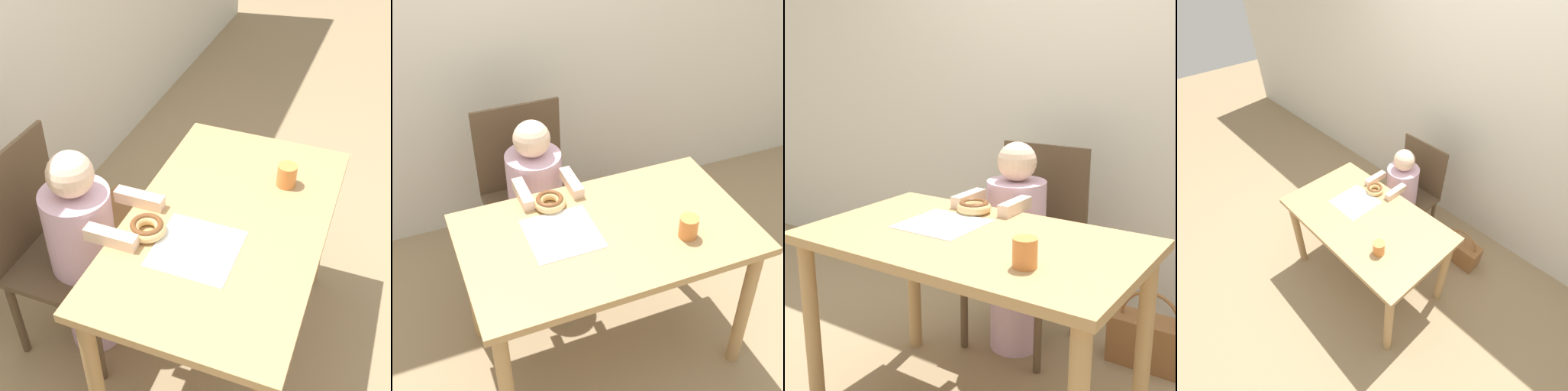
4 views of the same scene
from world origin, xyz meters
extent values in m
plane|color=#997F5B|center=(0.00, 0.00, 0.00)|extent=(12.00, 12.00, 0.00)
cube|color=silver|center=(0.00, 1.22, 1.25)|extent=(8.00, 0.05, 2.50)
cube|color=tan|center=(0.00, 0.00, 0.73)|extent=(1.21, 0.72, 0.03)
cylinder|color=tan|center=(-0.55, -0.30, 0.36)|extent=(0.06, 0.06, 0.71)
cylinder|color=tan|center=(0.55, -0.30, 0.36)|extent=(0.06, 0.06, 0.71)
cylinder|color=tan|center=(-0.55, 0.30, 0.36)|extent=(0.06, 0.06, 0.71)
cylinder|color=tan|center=(0.55, 0.30, 0.36)|extent=(0.06, 0.06, 0.71)
cube|color=brown|center=(-0.14, 0.61, 0.45)|extent=(0.46, 0.45, 0.03)
cube|color=brown|center=(-0.14, 0.83, 0.71)|extent=(0.46, 0.02, 0.49)
cylinder|color=brown|center=(-0.34, 0.42, 0.22)|extent=(0.04, 0.04, 0.44)
cylinder|color=brown|center=(0.05, 0.42, 0.22)|extent=(0.04, 0.04, 0.44)
cylinder|color=brown|center=(-0.34, 0.80, 0.22)|extent=(0.04, 0.04, 0.44)
cylinder|color=brown|center=(0.05, 0.80, 0.22)|extent=(0.04, 0.04, 0.44)
cylinder|color=silver|center=(-0.14, 0.55, 0.23)|extent=(0.23, 0.23, 0.46)
cylinder|color=silver|center=(-0.14, 0.55, 0.64)|extent=(0.27, 0.27, 0.36)
sphere|color=beige|center=(-0.14, 0.55, 0.91)|extent=(0.18, 0.18, 0.18)
cube|color=beige|center=(-0.26, 0.34, 0.77)|extent=(0.05, 0.19, 0.05)
cube|color=beige|center=(-0.03, 0.34, 0.77)|extent=(0.05, 0.19, 0.05)
torus|color=#DBB270|center=(-0.17, 0.25, 0.77)|extent=(0.14, 0.14, 0.04)
torus|color=brown|center=(-0.17, 0.25, 0.78)|extent=(0.12, 0.12, 0.02)
cube|color=white|center=(-0.18, 0.05, 0.75)|extent=(0.29, 0.29, 0.00)
cube|color=brown|center=(0.44, 0.75, 0.11)|extent=(0.34, 0.16, 0.22)
torus|color=brown|center=(0.44, 0.75, 0.22)|extent=(0.27, 0.02, 0.27)
cylinder|color=orange|center=(0.29, -0.15, 0.79)|extent=(0.08, 0.08, 0.09)
camera|label=1|loc=(-1.45, -0.43, 2.07)|focal=50.00mm
camera|label=2|loc=(-0.71, -1.55, 2.22)|focal=50.00mm
camera|label=3|loc=(1.03, -1.51, 1.38)|focal=50.00mm
camera|label=4|loc=(1.16, -1.02, 2.34)|focal=28.00mm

